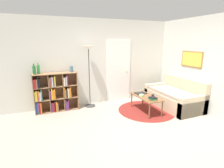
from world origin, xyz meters
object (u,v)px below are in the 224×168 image
(bookshelf, at_px, (54,93))
(vase_on_shelf, at_px, (71,69))
(floor_lamp, at_px, (89,59))
(couch, at_px, (175,97))
(bottle_left, at_px, (34,70))
(bowl, at_px, (141,95))
(bottle_middle, at_px, (38,69))
(laptop, at_px, (141,93))
(coffee_table, at_px, (146,98))
(cup, at_px, (153,96))

(bookshelf, distance_m, vase_on_shelf, 0.83)
(floor_lamp, height_order, vase_on_shelf, floor_lamp)
(couch, xyz_separation_m, bottle_left, (-3.85, 1.00, 0.92))
(bookshelf, distance_m, bottle_left, 0.82)
(floor_lamp, relative_size, bottle_left, 6.50)
(bowl, relative_size, bottle_left, 0.43)
(bowl, relative_size, vase_on_shelf, 0.73)
(bottle_middle, bearing_deg, bottle_left, -155.78)
(couch, distance_m, laptop, 1.09)
(laptop, xyz_separation_m, bottle_left, (-2.81, 0.73, 0.75))
(coffee_table, relative_size, bowl, 8.35)
(bowl, xyz_separation_m, cup, (0.26, -0.17, 0.01))
(bottle_left, bearing_deg, couch, -14.58)
(couch, height_order, laptop, couch)
(bookshelf, bearing_deg, bottle_middle, 176.47)
(bookshelf, distance_m, cup, 2.77)
(couch, height_order, vase_on_shelf, vase_on_shelf)
(cup, relative_size, vase_on_shelf, 0.46)
(vase_on_shelf, bearing_deg, laptop, -22.30)
(bookshelf, height_order, vase_on_shelf, vase_on_shelf)
(laptop, bearing_deg, cup, -70.39)
(bookshelf, distance_m, bowl, 2.46)
(bowl, height_order, vase_on_shelf, vase_on_shelf)
(couch, distance_m, bottle_middle, 4.00)
(bowl, distance_m, cup, 0.31)
(floor_lamp, height_order, bowl, floor_lamp)
(floor_lamp, relative_size, vase_on_shelf, 10.99)
(coffee_table, height_order, bowl, bowl)
(laptop, bearing_deg, coffee_table, -89.44)
(floor_lamp, xyz_separation_m, bottle_left, (-1.47, 0.01, -0.23))
(couch, bearing_deg, bowl, 178.36)
(floor_lamp, xyz_separation_m, cup, (1.48, -1.13, -0.95))
(bottle_middle, xyz_separation_m, vase_on_shelf, (0.86, -0.02, -0.04))
(couch, relative_size, coffee_table, 1.68)
(bottle_left, height_order, bottle_middle, bottle_middle)
(bowl, height_order, bottle_middle, bottle_middle)
(floor_lamp, distance_m, bottle_left, 1.49)
(vase_on_shelf, bearing_deg, bookshelf, 179.81)
(laptop, xyz_separation_m, bowl, (-0.12, -0.24, 0.02))
(floor_lamp, height_order, bottle_middle, floor_lamp)
(cup, bearing_deg, bottle_left, 158.97)
(floor_lamp, distance_m, bowl, 1.83)
(floor_lamp, xyz_separation_m, laptop, (1.34, -0.72, -0.98))
(floor_lamp, distance_m, laptop, 1.81)
(cup, bearing_deg, floor_lamp, 142.78)
(couch, height_order, bowl, couch)
(couch, relative_size, cup, 22.12)
(bookshelf, xyz_separation_m, bowl, (2.25, -1.00, -0.05))
(floor_lamp, relative_size, bottle_middle, 6.33)
(floor_lamp, relative_size, laptop, 5.75)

